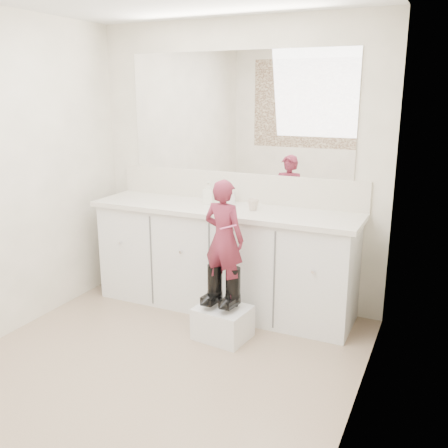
% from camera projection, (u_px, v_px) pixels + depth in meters
% --- Properties ---
extents(floor, '(3.00, 3.00, 0.00)m').
position_uv_depth(floor, '(146.00, 376.00, 3.29)').
color(floor, '#886F59').
rests_on(floor, ground).
extents(wall_back, '(2.60, 0.00, 2.60)m').
position_uv_depth(wall_back, '(237.00, 165.00, 4.29)').
color(wall_back, beige).
rests_on(wall_back, floor).
extents(wall_right, '(0.00, 3.00, 3.00)m').
position_uv_depth(wall_right, '(359.00, 221.00, 2.45)').
color(wall_right, beige).
rests_on(wall_right, floor).
extents(vanity_cabinet, '(2.20, 0.55, 0.85)m').
position_uv_depth(vanity_cabinet, '(224.00, 260.00, 4.25)').
color(vanity_cabinet, silver).
rests_on(vanity_cabinet, floor).
extents(countertop, '(2.28, 0.58, 0.04)m').
position_uv_depth(countertop, '(223.00, 210.00, 4.12)').
color(countertop, beige).
rests_on(countertop, vanity_cabinet).
extents(backsplash, '(2.28, 0.03, 0.25)m').
position_uv_depth(backsplash, '(236.00, 187.00, 4.33)').
color(backsplash, beige).
rests_on(backsplash, countertop).
extents(mirror, '(2.00, 0.02, 1.00)m').
position_uv_depth(mirror, '(237.00, 113.00, 4.17)').
color(mirror, white).
rests_on(mirror, wall_back).
extents(faucet, '(0.08, 0.08, 0.10)m').
position_uv_depth(faucet, '(231.00, 198.00, 4.25)').
color(faucet, silver).
rests_on(faucet, countertop).
extents(cup, '(0.10, 0.10, 0.09)m').
position_uv_depth(cup, '(253.00, 205.00, 4.01)').
color(cup, beige).
rests_on(cup, countertop).
extents(soap_bottle, '(0.10, 0.10, 0.19)m').
position_uv_depth(soap_bottle, '(209.00, 193.00, 4.23)').
color(soap_bottle, silver).
rests_on(soap_bottle, countertop).
extents(step_stool, '(0.42, 0.36, 0.25)m').
position_uv_depth(step_stool, '(223.00, 323.00, 3.77)').
color(step_stool, silver).
rests_on(step_stool, floor).
extents(boot_left, '(0.14, 0.23, 0.32)m').
position_uv_depth(boot_left, '(215.00, 285.00, 3.75)').
color(boot_left, black).
rests_on(boot_left, step_stool).
extents(boot_right, '(0.14, 0.23, 0.32)m').
position_uv_depth(boot_right, '(233.00, 288.00, 3.69)').
color(boot_right, black).
rests_on(boot_right, step_stool).
extents(toddler, '(0.34, 0.25, 0.87)m').
position_uv_depth(toddler, '(224.00, 238.00, 3.62)').
color(toddler, '#AB3456').
rests_on(toddler, step_stool).
extents(toothbrush, '(0.14, 0.03, 0.06)m').
position_uv_depth(toothbrush, '(228.00, 227.00, 3.49)').
color(toothbrush, '#D25290').
rests_on(toothbrush, toddler).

